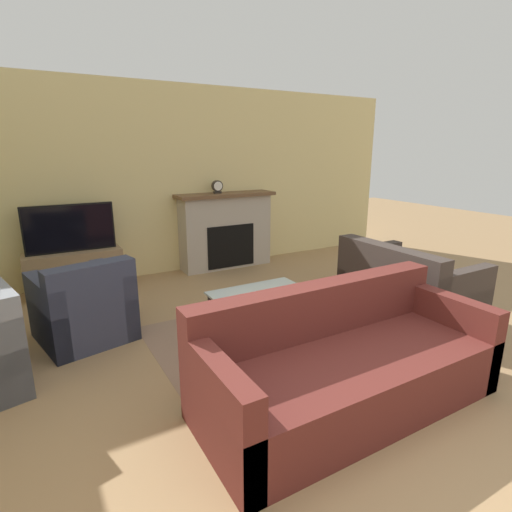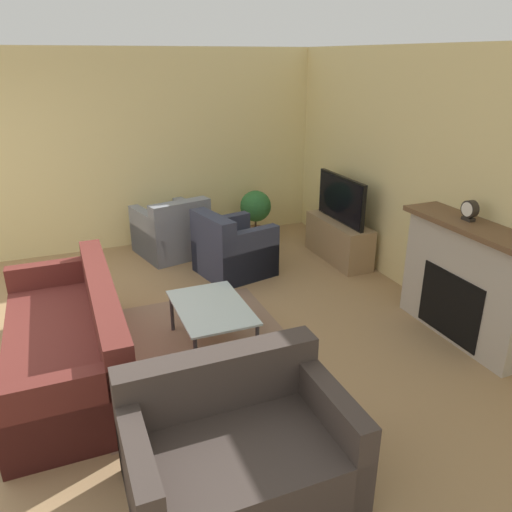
% 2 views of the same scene
% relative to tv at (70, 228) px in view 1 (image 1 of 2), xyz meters
% --- Properties ---
extents(ground_plane, '(20.00, 20.00, 0.00)m').
position_rel_tv_xyz_m(ground_plane, '(1.14, -4.35, -0.84)').
color(ground_plane, '#9E7A51').
extents(wall_back, '(8.51, 0.06, 2.70)m').
position_rel_tv_xyz_m(wall_back, '(1.14, 0.31, 0.51)').
color(wall_back, beige).
rests_on(wall_back, ground_plane).
extents(area_rug, '(2.16, 1.84, 0.00)m').
position_rel_tv_xyz_m(area_rug, '(1.47, -2.40, -0.84)').
color(area_rug, '#896B56').
rests_on(area_rug, ground_plane).
extents(fireplace, '(1.53, 0.43, 1.16)m').
position_rel_tv_xyz_m(fireplace, '(2.20, 0.09, -0.24)').
color(fireplace, '#B2A899').
rests_on(fireplace, ground_plane).
extents(tv_stand, '(1.16, 0.39, 0.54)m').
position_rel_tv_xyz_m(tv_stand, '(0.00, 0.00, -0.57)').
color(tv_stand, '#997A56').
rests_on(tv_stand, ground_plane).
extents(tv, '(1.06, 0.06, 0.60)m').
position_rel_tv_xyz_m(tv, '(0.00, 0.00, 0.00)').
color(tv, black).
rests_on(tv, tv_stand).
extents(couch_sectional, '(2.20, 0.92, 0.82)m').
position_rel_tv_xyz_m(couch_sectional, '(1.43, -3.49, -0.56)').
color(couch_sectional, '#5B231E').
rests_on(couch_sectional, ground_plane).
extents(couch_loveseat, '(0.94, 1.35, 0.82)m').
position_rel_tv_xyz_m(couch_loveseat, '(3.13, -2.60, -0.55)').
color(couch_loveseat, '#3D332D').
rests_on(couch_loveseat, ground_plane).
extents(armchair_accent, '(0.94, 0.97, 0.82)m').
position_rel_tv_xyz_m(armchair_accent, '(-0.08, -1.49, -0.54)').
color(armchair_accent, '#33384C').
rests_on(armchair_accent, ground_plane).
extents(coffee_table, '(0.96, 0.64, 0.43)m').
position_rel_tv_xyz_m(coffee_table, '(1.47, -2.24, -0.46)').
color(coffee_table, '#333338').
rests_on(coffee_table, ground_plane).
extents(mantel_clock, '(0.16, 0.07, 0.19)m').
position_rel_tv_xyz_m(mantel_clock, '(2.07, 0.09, 0.42)').
color(mantel_clock, '#28231E').
rests_on(mantel_clock, fireplace).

